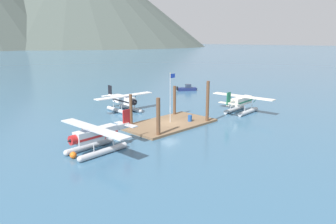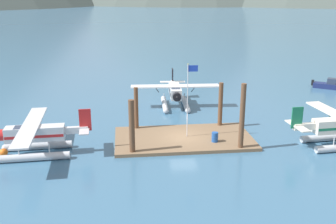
{
  "view_description": "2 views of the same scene",
  "coord_description": "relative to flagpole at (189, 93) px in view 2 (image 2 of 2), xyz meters",
  "views": [
    {
      "loc": [
        -29.42,
        -29.21,
        11.53
      ],
      "look_at": [
        0.8,
        1.04,
        1.51
      ],
      "focal_mm": 33.24,
      "sensor_mm": 36.0,
      "label": 1
    },
    {
      "loc": [
        -5.36,
        -34.0,
        13.25
      ],
      "look_at": [
        -1.02,
        3.88,
        1.58
      ],
      "focal_mm": 42.17,
      "sensor_mm": 36.0,
      "label": 2
    }
  ],
  "objects": [
    {
      "name": "ground_plane",
      "position": [
        -0.45,
        -0.16,
        -4.51
      ],
      "size": [
        1200.0,
        1200.0,
        0.0
      ],
      "primitive_type": "plane",
      "color": "#38607F"
    },
    {
      "name": "piling_near_right",
      "position": [
        4.08,
        -3.19,
        -1.53
      ],
      "size": [
        0.44,
        0.44,
        5.95
      ],
      "primitive_type": "cylinder",
      "color": "brown",
      "rests_on": "ground"
    },
    {
      "name": "flagpole",
      "position": [
        0.0,
        0.0,
        0.0
      ],
      "size": [
        0.95,
        0.1,
        6.86
      ],
      "color": "silver",
      "rests_on": "dock_platform"
    },
    {
      "name": "boat_navy_open_east",
      "position": [
        23.4,
        17.62,
        -4.02
      ],
      "size": [
        4.29,
        3.67,
        1.5
      ],
      "color": "navy",
      "rests_on": "ground"
    },
    {
      "name": "mooring_buoy",
      "position": [
        -16.03,
        -2.19,
        -4.17
      ],
      "size": [
        0.69,
        0.69,
        0.69
      ],
      "primitive_type": "sphere",
      "color": "orange",
      "rests_on": "ground"
    },
    {
      "name": "seaplane_silver_port_aft",
      "position": [
        -13.35,
        -2.2,
        -2.93
      ],
      "size": [
        7.98,
        10.46,
        3.84
      ],
      "color": "#B7BABF",
      "rests_on": "ground"
    },
    {
      "name": "dock_platform",
      "position": [
        -0.45,
        -0.16,
        -4.36
      ],
      "size": [
        12.67,
        7.09,
        0.3
      ],
      "primitive_type": "cube",
      "color": "brown",
      "rests_on": "ground"
    },
    {
      "name": "piling_far_left",
      "position": [
        -4.69,
        2.89,
        -2.3
      ],
      "size": [
        0.41,
        0.41,
        4.42
      ],
      "primitive_type": "cylinder",
      "color": "brown",
      "rests_on": "ground"
    },
    {
      "name": "piling_far_right",
      "position": [
        3.71,
        2.85,
        -2.17
      ],
      "size": [
        0.43,
        0.43,
        4.67
      ],
      "primitive_type": "cylinder",
      "color": "brown",
      "rests_on": "ground"
    },
    {
      "name": "piling_near_left",
      "position": [
        -5.28,
        -3.1,
        -2.1
      ],
      "size": [
        0.48,
        0.48,
        4.82
      ],
      "primitive_type": "cylinder",
      "color": "brown",
      "rests_on": "ground"
    },
    {
      "name": "seaplane_white_bow_centre",
      "position": [
        0.19,
        10.93,
        -2.93
      ],
      "size": [
        10.46,
        7.98,
        3.84
      ],
      "color": "#B7BABF",
      "rests_on": "ground"
    },
    {
      "name": "fuel_drum",
      "position": [
        2.15,
        -1.66,
        -3.77
      ],
      "size": [
        0.62,
        0.62,
        0.88
      ],
      "color": "#1E4C99",
      "rests_on": "dock_platform"
    }
  ]
}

